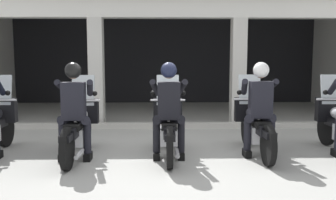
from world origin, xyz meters
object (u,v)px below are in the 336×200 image
police_officer_center (169,102)px  police_officer_right (260,101)px  motorcycle_right (255,124)px  police_officer_left (74,103)px  motorcycle_center (168,126)px  motorcycle_left (79,127)px

police_officer_center → police_officer_right: (1.51, 0.11, 0.00)m
motorcycle_right → police_officer_right: police_officer_right is taller
police_officer_center → police_officer_left: bearing=172.3°
police_officer_left → motorcycle_right: bearing=4.5°
police_officer_right → motorcycle_center: bearing=172.3°
police_officer_center → police_officer_right: bearing=-4.7°
police_officer_left → police_officer_right: (3.03, 0.14, 0.00)m
motorcycle_left → police_officer_center: bearing=-13.0°
motorcycle_left → police_officer_left: 0.52m
motorcycle_center → police_officer_right: 1.58m
motorcycle_center → police_officer_left: bearing=-177.2°
police_officer_center → motorcycle_right: size_ratio=0.78×
motorcycle_left → motorcycle_right: (3.03, 0.14, 0.00)m
police_officer_right → motorcycle_left: bearing=176.2°
motorcycle_right → motorcycle_left: bearing=-178.5°
motorcycle_right → police_officer_right: 0.52m
police_officer_left → motorcycle_left: bearing=86.2°
police_officer_center → motorcycle_right: bearing=5.7°
police_officer_left → motorcycle_right: 3.09m
motorcycle_left → police_officer_left: bearing=-93.8°
motorcycle_center → motorcycle_right: same height
police_officer_left → motorcycle_right: size_ratio=0.78×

